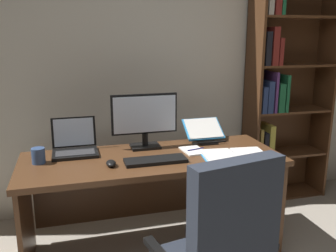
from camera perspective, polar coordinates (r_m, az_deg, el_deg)
name	(u,v)px	position (r m, az deg, el deg)	size (l,w,h in m)	color
wall_back	(145,62)	(3.34, -3.59, 9.91)	(4.87, 0.12, 2.69)	beige
desk	(150,179)	(2.73, -2.77, -8.28)	(1.83, 0.70, 0.75)	#4C2D19
bookshelf	(280,91)	(3.64, 17.13, 5.19)	(0.81, 0.31, 2.19)	#4C2D19
monitor	(145,121)	(2.74, -3.68, 0.84)	(0.50, 0.16, 0.41)	black
laptop	(75,146)	(2.73, -14.39, -3.06)	(0.32, 0.29, 0.24)	black
keyboard	(156,160)	(2.47, -1.96, -5.41)	(0.42, 0.15, 0.02)	black
computer_mouse	(111,163)	(2.42, -8.92, -5.80)	(0.06, 0.10, 0.04)	black
reading_stand_with_book	(204,131)	(2.96, 5.67, -0.76)	(0.31, 0.26, 0.16)	black
open_binder	(235,156)	(2.61, 10.47, -4.58)	(0.49, 0.35, 0.02)	#2D84C6
notepad	(193,151)	(2.70, 3.96, -3.85)	(0.15, 0.21, 0.01)	silver
pen	(196,149)	(2.71, 4.37, -3.64)	(0.01, 0.01, 0.14)	navy
coffee_mug	(38,156)	(2.59, -19.65, -4.41)	(0.09, 0.09, 0.11)	#334C7A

